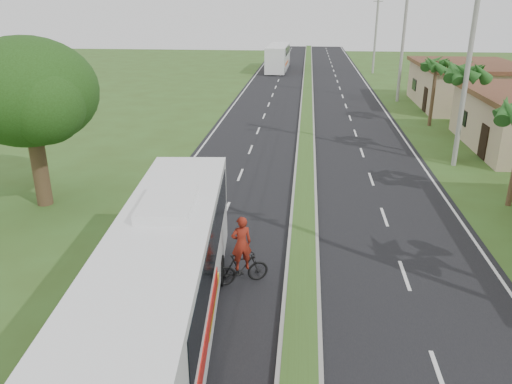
# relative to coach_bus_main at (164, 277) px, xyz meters

# --- Properties ---
(ground) EXTENTS (180.00, 180.00, 0.00)m
(ground) POSITION_rel_coach_bus_main_xyz_m (3.59, -0.61, -2.12)
(ground) COLOR #3A531E
(ground) RESTS_ON ground
(road_asphalt) EXTENTS (14.00, 160.00, 0.02)m
(road_asphalt) POSITION_rel_coach_bus_main_xyz_m (3.59, 19.39, -2.11)
(road_asphalt) COLOR black
(road_asphalt) RESTS_ON ground
(median_strip) EXTENTS (1.20, 160.00, 0.18)m
(median_strip) POSITION_rel_coach_bus_main_xyz_m (3.59, 19.39, -2.01)
(median_strip) COLOR gray
(median_strip) RESTS_ON ground
(lane_edge_left) EXTENTS (0.12, 160.00, 0.01)m
(lane_edge_left) POSITION_rel_coach_bus_main_xyz_m (-3.11, 19.39, -2.12)
(lane_edge_left) COLOR silver
(lane_edge_left) RESTS_ON ground
(lane_edge_right) EXTENTS (0.12, 160.00, 0.01)m
(lane_edge_right) POSITION_rel_coach_bus_main_xyz_m (10.29, 19.39, -2.12)
(lane_edge_right) COLOR silver
(lane_edge_right) RESTS_ON ground
(shop_far) EXTENTS (8.60, 11.60, 3.82)m
(shop_far) POSITION_rel_coach_bus_main_xyz_m (17.59, 35.39, -0.19)
(shop_far) COLOR tan
(shop_far) RESTS_ON ground
(palm_verge_c) EXTENTS (2.40, 2.40, 5.85)m
(palm_verge_c) POSITION_rel_coach_bus_main_xyz_m (12.39, 18.39, 3.01)
(palm_verge_c) COLOR #473321
(palm_verge_c) RESTS_ON ground
(palm_verge_d) EXTENTS (2.40, 2.40, 5.25)m
(palm_verge_d) POSITION_rel_coach_bus_main_xyz_m (12.89, 27.39, 2.43)
(palm_verge_d) COLOR #473321
(palm_verge_d) RESTS_ON ground
(shade_tree) EXTENTS (6.30, 6.00, 7.54)m
(shade_tree) POSITION_rel_coach_bus_main_xyz_m (-8.52, 9.41, 2.91)
(shade_tree) COLOR #473321
(shade_tree) RESTS_ON ground
(utility_pole_b) EXTENTS (3.20, 0.28, 12.00)m
(utility_pole_b) POSITION_rel_coach_bus_main_xyz_m (12.06, 17.39, 4.14)
(utility_pole_b) COLOR gray
(utility_pole_b) RESTS_ON ground
(utility_pole_c) EXTENTS (1.60, 0.28, 11.00)m
(utility_pole_c) POSITION_rel_coach_bus_main_xyz_m (12.09, 37.39, 3.56)
(utility_pole_c) COLOR gray
(utility_pole_c) RESTS_ON ground
(utility_pole_d) EXTENTS (1.60, 0.28, 10.50)m
(utility_pole_d) POSITION_rel_coach_bus_main_xyz_m (12.09, 57.39, 3.30)
(utility_pole_d) COLOR gray
(utility_pole_d) RESTS_ON ground
(coach_bus_main) EXTENTS (3.56, 12.08, 3.85)m
(coach_bus_main) POSITION_rel_coach_bus_main_xyz_m (0.00, 0.00, 0.00)
(coach_bus_main) COLOR white
(coach_bus_main) RESTS_ON ground
(coach_bus_far) EXTENTS (2.77, 11.64, 3.38)m
(coach_bus_far) POSITION_rel_coach_bus_main_xyz_m (-0.54, 59.01, -0.20)
(coach_bus_far) COLOR white
(coach_bus_far) RESTS_ON ground
(motorcyclist) EXTENTS (1.88, 1.19, 2.42)m
(motorcyclist) POSITION_rel_coach_bus_main_xyz_m (1.59, 3.34, -1.23)
(motorcyclist) COLOR black
(motorcyclist) RESTS_ON ground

